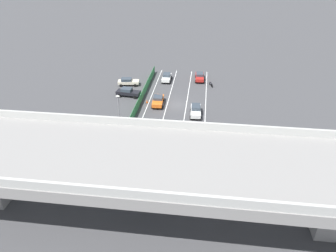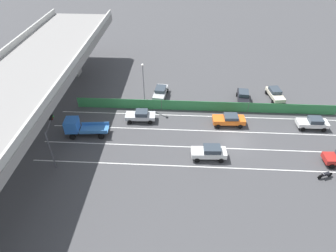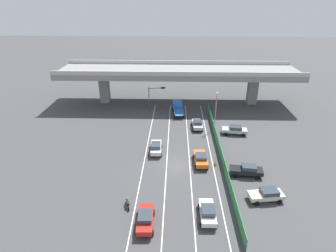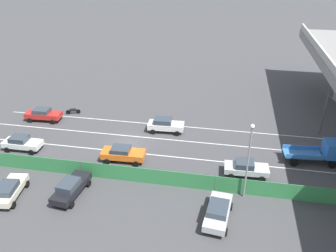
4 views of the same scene
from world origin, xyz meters
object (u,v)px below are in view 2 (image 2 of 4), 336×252
Objects in this scene: motorcycle at (325,175)px; traffic_cone at (230,114)px; parked_wagon_silver at (160,92)px; traffic_light at (51,136)px; parked_sedan_dark at (243,96)px; car_hatchback_white at (210,152)px; parked_sedan_cream at (275,93)px; street_lamp at (144,82)px; car_sedan_silver at (141,115)px; flatbed_truck_blue at (79,127)px; car_taxi_orange at (229,119)px; car_sedan_white at (313,123)px.

traffic_cone is at bearing 38.77° from motorcycle.
traffic_light is (-15.86, 11.64, 3.02)m from parked_wagon_silver.
traffic_light is at bearing 121.10° from parked_sedan_dark.
car_hatchback_white reaches higher than parked_sedan_cream.
parked_sedan_dark is 0.64× the size of street_lamp.
car_sedan_silver reaches higher than traffic_cone.
car_hatchback_white is 17.93m from flatbed_truck_blue.
flatbed_truck_blue is (-3.50, 20.78, 0.41)m from car_taxi_orange.
car_taxi_orange is 13.66m from street_lamp.
car_hatchback_white is 0.59× the size of street_lamp.
traffic_light is 7.88× the size of traffic_cone.
car_sedan_silver is 25.07m from motorcycle.
traffic_cone is (9.35, -3.70, -0.64)m from car_hatchback_white.
flatbed_truck_blue is at bearing 115.64° from car_sedan_silver.
parked_sedan_cream is 0.84× the size of traffic_light.
car_taxi_orange is at bearing 132.83° from parked_sedan_cream.
parked_sedan_cream reaches higher than traffic_cone.
street_lamp reaches higher than traffic_cone.
traffic_cone is (5.71, -21.26, -0.98)m from flatbed_truck_blue.
parked_sedan_dark is (16.21, 7.14, 0.46)m from motorcycle.
parked_sedan_dark is 6.87× the size of traffic_cone.
traffic_cone is (11.99, 9.63, -0.13)m from motorcycle.
traffic_light is at bearing 142.62° from street_lamp.
car_sedan_silver reaches higher than parked_wagon_silver.
motorcycle is 0.34× the size of traffic_light.
flatbed_truck_blue is 31.53m from motorcycle.
parked_sedan_cream is 21.70m from street_lamp.
car_taxi_orange is at bearing -124.47° from parked_wagon_silver.
flatbed_truck_blue is at bearing 95.97° from car_sedan_white.
car_sedan_white is 0.73× the size of flatbed_truck_blue.
motorcycle is 15.37m from traffic_cone.
parked_sedan_dark is 16.26m from street_lamp.
car_hatchback_white reaches higher than car_sedan_white.
car_hatchback_white reaches higher than car_taxi_orange.
parked_wagon_silver is at bearing 86.84° from parked_sedan_dark.
street_lamp is at bearing 81.23° from car_sedan_white.
parked_sedan_dark is at bearing -79.99° from street_lamp.
parked_wagon_silver is at bearing -44.02° from flatbed_truck_blue.
motorcycle is 26.65m from parked_wagon_silver.
car_hatchback_white is 2.36× the size of motorcycle.
car_hatchback_white is (-7.14, 3.22, 0.06)m from car_taxi_orange.
street_lamp reaches higher than traffic_light.
traffic_cone is at bearing -114.43° from parked_wagon_silver.
motorcycle is at bearing -120.60° from street_lamp.
parked_wagon_silver is at bearing 71.92° from car_sedan_white.
parked_sedan_dark is 1.00× the size of parked_wagon_silver.
parked_wagon_silver is 0.87× the size of traffic_light.
car_taxi_orange is at bearing 155.29° from parked_sedan_dark.
motorcycle is 0.25× the size of street_lamp.
motorcycle is at bearing -113.72° from car_sedan_silver.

